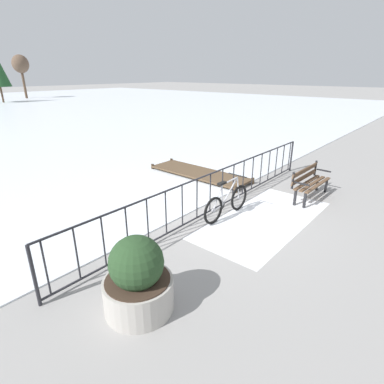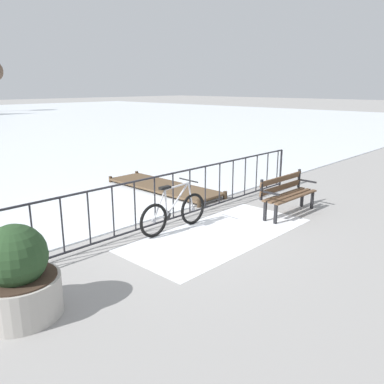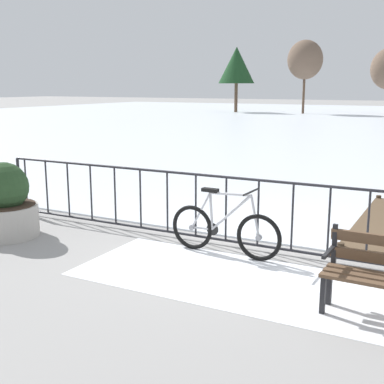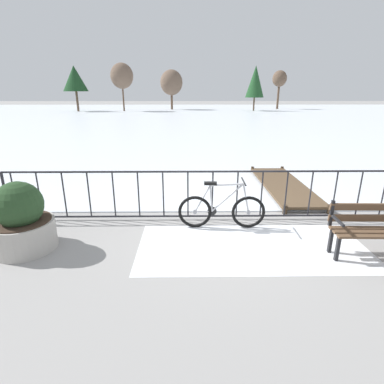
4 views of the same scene
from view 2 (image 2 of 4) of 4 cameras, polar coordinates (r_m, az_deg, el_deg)
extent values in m
plane|color=gray|center=(8.39, -3.92, -4.61)|extent=(160.00, 160.00, 0.00)
cube|color=white|center=(7.86, 3.99, -5.97)|extent=(3.96, 1.79, 0.01)
cylinder|color=#232328|center=(8.10, -4.05, 2.40)|extent=(9.00, 0.04, 0.04)
cylinder|color=#232328|center=(8.36, -3.93, -4.10)|extent=(9.00, 0.04, 0.04)
cylinder|color=#232328|center=(11.66, 12.52, 3.31)|extent=(0.06, 0.06, 1.05)
cylinder|color=#232328|center=(6.75, -21.79, -5.54)|extent=(0.03, 0.03, 0.97)
cylinder|color=#232328|center=(6.96, -18.02, -4.59)|extent=(0.03, 0.03, 0.97)
cylinder|color=#232328|center=(7.19, -14.48, -3.68)|extent=(0.03, 0.03, 0.97)
cylinder|color=#232328|center=(7.46, -11.19, -2.82)|extent=(0.03, 0.03, 0.97)
cylinder|color=#232328|center=(7.75, -8.14, -2.01)|extent=(0.03, 0.03, 0.97)
cylinder|color=#232328|center=(8.06, -5.32, -1.26)|extent=(0.03, 0.03, 0.97)
cylinder|color=#232328|center=(8.39, -2.71, -0.56)|extent=(0.03, 0.03, 0.97)
cylinder|color=#232328|center=(8.73, -0.31, 0.09)|extent=(0.03, 0.03, 0.97)
cylinder|color=#232328|center=(9.09, 1.91, 0.68)|extent=(0.03, 0.03, 0.97)
cylinder|color=#232328|center=(9.47, 3.95, 1.23)|extent=(0.03, 0.03, 0.97)
cylinder|color=#232328|center=(9.86, 5.83, 1.74)|extent=(0.03, 0.03, 0.97)
cylinder|color=#232328|center=(10.26, 7.58, 2.20)|extent=(0.03, 0.03, 0.97)
cylinder|color=#232328|center=(10.66, 9.19, 2.63)|extent=(0.03, 0.03, 0.97)
cylinder|color=#232328|center=(11.08, 10.68, 3.02)|extent=(0.03, 0.03, 0.97)
cylinder|color=#232328|center=(11.50, 12.07, 3.38)|extent=(0.03, 0.03, 0.97)
torus|color=black|center=(7.62, -5.48, -4.07)|extent=(0.66, 0.08, 0.66)
cylinder|color=gray|center=(7.62, -5.48, -4.07)|extent=(0.08, 0.06, 0.08)
torus|color=black|center=(8.29, 0.12, -2.41)|extent=(0.66, 0.08, 0.66)
cylinder|color=gray|center=(8.29, 0.12, -2.41)|extent=(0.08, 0.06, 0.08)
cylinder|color=#B2B2B7|center=(7.73, -3.73, -1.54)|extent=(0.08, 0.04, 0.53)
cylinder|color=#B2B2B7|center=(7.93, -2.03, -0.98)|extent=(0.61, 0.05, 0.59)
cylinder|color=#B2B2B7|center=(7.84, -2.16, 0.85)|extent=(0.63, 0.05, 0.07)
cylinder|color=#B2B2B7|center=(7.72, -4.52, -3.71)|extent=(0.34, 0.04, 0.05)
cylinder|color=#B2B2B7|center=(7.63, -4.68, -1.86)|extent=(0.32, 0.04, 0.56)
cylinder|color=#B2B2B7|center=(8.17, -0.20, -0.56)|extent=(0.16, 0.04, 0.59)
cube|color=black|center=(7.64, -3.89, 0.62)|extent=(0.24, 0.11, 0.05)
cylinder|color=black|center=(8.04, -0.52, 1.69)|extent=(0.04, 0.52, 0.03)
cylinder|color=black|center=(7.82, -3.59, -3.37)|extent=(0.18, 0.02, 0.18)
cube|color=brown|center=(9.21, 13.03, -0.32)|extent=(1.60, 0.14, 0.04)
cube|color=brown|center=(9.14, 13.85, -0.50)|extent=(1.60, 0.14, 0.04)
cube|color=brown|center=(9.06, 14.67, -0.68)|extent=(1.60, 0.14, 0.04)
cube|color=brown|center=(9.23, 12.58, 0.63)|extent=(1.60, 0.10, 0.12)
cube|color=brown|center=(9.18, 12.65, 1.84)|extent=(1.60, 0.10, 0.12)
cube|color=black|center=(9.77, 16.76, -1.04)|extent=(0.05, 0.06, 0.44)
cube|color=black|center=(9.89, 15.42, -0.75)|extent=(0.05, 0.06, 0.44)
cube|color=black|center=(9.84, 15.01, 1.87)|extent=(0.05, 0.05, 0.45)
cube|color=black|center=(9.73, 16.26, 1.49)|extent=(0.05, 0.40, 0.04)
cube|color=black|center=(8.51, 11.83, -3.06)|extent=(0.05, 0.06, 0.44)
cube|color=black|center=(8.65, 10.37, -2.69)|extent=(0.05, 0.06, 0.44)
cube|color=black|center=(8.59, 9.87, 0.30)|extent=(0.05, 0.05, 0.45)
cube|color=black|center=(8.46, 11.24, -0.17)|extent=(0.05, 0.40, 0.04)
cylinder|color=#ADA8A0|center=(5.58, -23.34, -13.55)|extent=(1.03, 1.03, 0.51)
cylinder|color=#38281E|center=(5.47, -23.63, -11.10)|extent=(0.94, 0.94, 0.02)
sphere|color=#264223|center=(5.35, -23.95, -8.34)|extent=(0.79, 0.79, 0.79)
cube|color=brown|center=(11.05, -4.08, 0.84)|extent=(1.10, 3.56, 0.06)
cylinder|color=#3C2E20|center=(9.50, 1.00, -1.60)|extent=(0.10, 0.10, 0.20)
cylinder|color=#3C2E20|center=(10.22, 4.75, -0.45)|extent=(0.10, 0.10, 0.20)
cylinder|color=#3C2E20|center=(12.11, -11.54, 1.73)|extent=(0.10, 0.10, 0.20)
cylinder|color=#3C2E20|center=(12.69, -7.89, 2.49)|extent=(0.10, 0.10, 0.20)
camera|label=1|loc=(1.82, -67.87, 22.06)|focal=28.69mm
camera|label=3|loc=(8.14, 50.18, 6.61)|focal=47.57mm
camera|label=4|loc=(4.59, 44.42, 8.06)|focal=28.21mm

